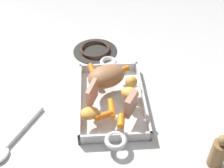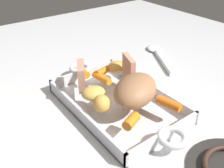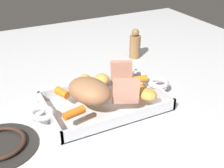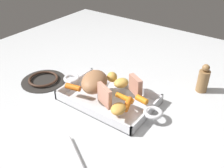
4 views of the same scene
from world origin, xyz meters
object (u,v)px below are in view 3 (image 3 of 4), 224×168
(baby_carrot_northeast, at_px, (74,113))
(stove_burner_rear, at_px, (0,145))
(baby_carrot_short, at_px, (62,93))
(potato_near_roast, at_px, (85,81))
(potato_golden_large, at_px, (147,94))
(serving_spoon, at_px, (223,152))
(roasting_dish, at_px, (105,102))
(roast_slice_thick, at_px, (121,71))
(baby_carrot_center_left, at_px, (140,79))
(baby_carrot_southwest, at_px, (142,88))
(pepper_mill, at_px, (135,45))
(pork_roast, at_px, (90,91))
(roast_slice_thin, at_px, (126,91))
(baby_carrot_long, at_px, (129,87))
(potato_golden_small, at_px, (102,80))

(baby_carrot_northeast, relative_size, stove_burner_rear, 0.32)
(baby_carrot_short, xyz_separation_m, potato_near_roast, (-0.08, -0.02, 0.01))
(potato_golden_large, bearing_deg, serving_spoon, 104.07)
(roasting_dish, xyz_separation_m, roast_slice_thick, (-0.09, -0.06, 0.06))
(roasting_dish, relative_size, baby_carrot_center_left, 10.00)
(baby_carrot_southwest, xyz_separation_m, potato_near_roast, (0.14, -0.11, 0.01))
(potato_golden_large, bearing_deg, pepper_mill, -115.50)
(baby_carrot_northeast, distance_m, potato_golden_large, 0.23)
(pork_roast, height_order, roast_slice_thin, roast_slice_thin)
(potato_golden_large, xyz_separation_m, pepper_mill, (-0.17, -0.36, -0.00))
(baby_carrot_center_left, bearing_deg, roast_slice_thin, 40.62)
(roast_slice_thin, height_order, baby_carrot_center_left, roast_slice_thin)
(roasting_dish, xyz_separation_m, baby_carrot_center_left, (-0.14, -0.02, 0.04))
(baby_carrot_long, distance_m, pepper_mill, 0.35)
(baby_carrot_short, height_order, baby_carrot_southwest, same)
(roast_slice_thick, bearing_deg, baby_carrot_northeast, 30.23)
(baby_carrot_center_left, distance_m, stove_burner_rear, 0.47)
(serving_spoon, height_order, pepper_mill, pepper_mill)
(potato_golden_small, relative_size, serving_spoon, 0.27)
(potato_golden_large, bearing_deg, stove_burner_rear, -3.48)
(roasting_dish, height_order, baby_carrot_short, baby_carrot_short)
(baby_carrot_long, xyz_separation_m, potato_golden_large, (-0.02, 0.07, 0.01))
(pepper_mill, bearing_deg, baby_carrot_long, 56.14)
(baby_carrot_short, relative_size, baby_carrot_long, 0.65)
(pepper_mill, bearing_deg, potato_golden_large, 64.50)
(potato_golden_large, bearing_deg, pork_roast, -21.97)
(roasting_dish, distance_m, pork_roast, 0.09)
(roast_slice_thin, distance_m, baby_carrot_center_left, 0.14)
(pepper_mill, bearing_deg, potato_golden_small, 40.99)
(baby_carrot_northeast, xyz_separation_m, potato_golden_small, (-0.14, -0.13, 0.01))
(pepper_mill, bearing_deg, roasting_dish, 46.14)
(potato_golden_large, height_order, stove_burner_rear, potato_golden_large)
(baby_carrot_long, relative_size, potato_golden_small, 1.15)
(baby_carrot_southwest, bearing_deg, baby_carrot_long, -41.56)
(roasting_dish, relative_size, roast_slice_thick, 6.56)
(pork_roast, distance_m, stove_burner_rear, 0.28)
(baby_carrot_long, distance_m, serving_spoon, 0.33)
(potato_near_roast, relative_size, stove_burner_rear, 0.23)
(baby_carrot_southwest, bearing_deg, pepper_mill, -117.38)
(roasting_dish, relative_size, serving_spoon, 1.96)
(roast_slice_thick, relative_size, serving_spoon, 0.30)
(baby_carrot_short, relative_size, potato_golden_large, 0.73)
(roasting_dish, xyz_separation_m, baby_carrot_southwest, (-0.11, 0.03, 0.04))
(roasting_dish, xyz_separation_m, pork_roast, (0.06, 0.01, 0.06))
(roast_slice_thin, distance_m, serving_spoon, 0.30)
(pork_roast, distance_m, baby_carrot_center_left, 0.20)
(baby_carrot_southwest, bearing_deg, roasting_dish, -16.42)
(potato_golden_large, height_order, serving_spoon, potato_golden_large)
(roast_slice_thin, relative_size, baby_carrot_short, 1.63)
(baby_carrot_center_left, distance_m, potato_golden_small, 0.13)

